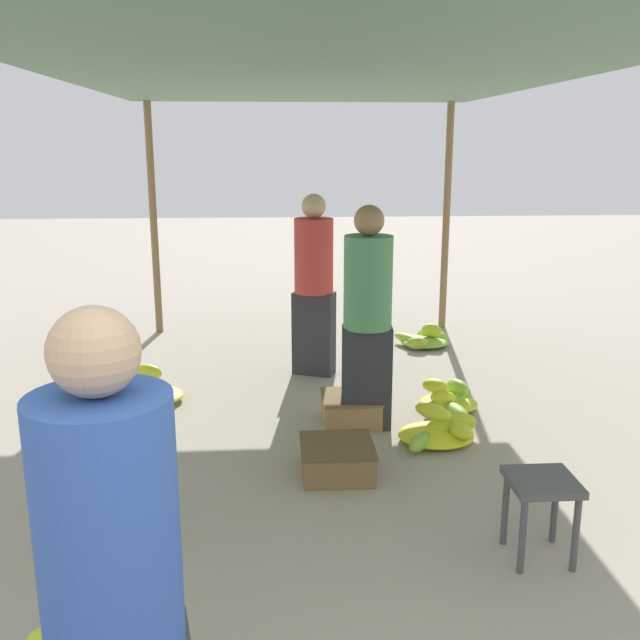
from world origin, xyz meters
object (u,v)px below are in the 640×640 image
object	(u,v)px
vendor_foreground	(115,611)
shopper_walking_mid	(314,283)
banana_pile_right_0	(440,430)
stool	(541,494)
banana_pile_left_2	(144,393)
shopper_walking_far	(368,315)
banana_pile_right_1	(450,400)
banana_pile_right_2	(425,339)
banana_pile_left_1	(105,534)
crate_mid	(351,409)
crate_near	(337,459)

from	to	relation	value
vendor_foreground	shopper_walking_mid	world-z (taller)	vendor_foreground
vendor_foreground	banana_pile_right_0	xyz separation A→B (m)	(1.62, 3.06, -0.81)
stool	banana_pile_left_2	distance (m)	3.48
stool	shopper_walking_far	world-z (taller)	shopper_walking_far
banana_pile_right_1	banana_pile_right_2	bearing A→B (deg)	84.30
banana_pile_left_1	banana_pile_right_1	bearing A→B (deg)	38.51
banana_pile_left_2	banana_pile_right_0	xyz separation A→B (m)	(2.28, -0.96, 0.00)
banana_pile_left_1	banana_pile_right_2	size ratio (longest dim) A/B	1.05
stool	banana_pile_left_2	bearing A→B (deg)	134.94
stool	banana_pile_right_0	size ratio (longest dim) A/B	0.74
banana_pile_right_1	banana_pile_right_2	distance (m)	1.89
vendor_foreground	banana_pile_right_1	size ratio (longest dim) A/B	2.65
shopper_walking_far	banana_pile_right_2	bearing A→B (deg)	67.28
vendor_foreground	banana_pile_left_1	xyz separation A→B (m)	(-0.50, 1.82, -0.84)
vendor_foreground	shopper_walking_far	xyz separation A→B (m)	(1.12, 3.39, -0.03)
crate_mid	shopper_walking_mid	distance (m)	1.46
banana_pile_left_1	banana_pile_right_0	size ratio (longest dim) A/B	1.07
shopper_walking_mid	crate_near	bearing A→B (deg)	-89.18
vendor_foreground	banana_pile_right_2	xyz separation A→B (m)	(2.03, 5.57, -0.83)
stool	crate_near	world-z (taller)	stool
banana_pile_left_2	banana_pile_right_2	distance (m)	3.11
shopper_walking_far	banana_pile_right_1	bearing A→B (deg)	22.49
stool	banana_pile_left_1	bearing A→B (deg)	173.50
banana_pile_right_1	shopper_walking_far	xyz separation A→B (m)	(-0.73, -0.30, 0.79)
banana_pile_right_1	crate_mid	bearing A→B (deg)	-166.22
banana_pile_left_1	crate_mid	distance (m)	2.24
banana_pile_left_1	shopper_walking_mid	size ratio (longest dim) A/B	0.39
banana_pile_right_0	banana_pile_right_2	world-z (taller)	banana_pile_right_0
stool	banana_pile_right_2	world-z (taller)	stool
crate_mid	shopper_walking_far	bearing A→B (deg)	-42.80
crate_near	banana_pile_right_0	bearing A→B (deg)	30.64
vendor_foreground	shopper_walking_far	distance (m)	3.57
banana_pile_right_2	shopper_walking_mid	distance (m)	1.70
banana_pile_right_0	shopper_walking_mid	xyz separation A→B (m)	(-0.82, 1.65, 0.78)
banana_pile_left_2	crate_mid	bearing A→B (deg)	-17.67
banana_pile_right_0	stool	bearing A→B (deg)	-83.53
banana_pile_right_0	crate_near	world-z (taller)	banana_pile_right_0
banana_pile_left_2	crate_mid	distance (m)	1.76
crate_mid	shopper_walking_far	size ratio (longest dim) A/B	0.27
banana_pile_right_0	shopper_walking_mid	size ratio (longest dim) A/B	0.36
banana_pile_left_1	shopper_walking_far	bearing A→B (deg)	44.05
banana_pile_left_1	banana_pile_left_2	distance (m)	2.20
stool	banana_pile_right_2	distance (m)	4.02
shopper_walking_mid	shopper_walking_far	world-z (taller)	shopper_walking_far
stool	banana_pile_right_2	bearing A→B (deg)	86.50
banana_pile_right_0	shopper_walking_far	world-z (taller)	shopper_walking_far
vendor_foreground	crate_mid	xyz separation A→B (m)	(1.01, 3.48, -0.79)
vendor_foreground	crate_near	distance (m)	2.83
vendor_foreground	banana_pile_left_2	world-z (taller)	vendor_foreground
banana_pile_right_2	vendor_foreground	bearing A→B (deg)	-110.06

